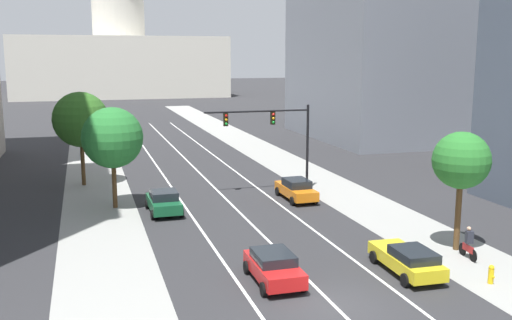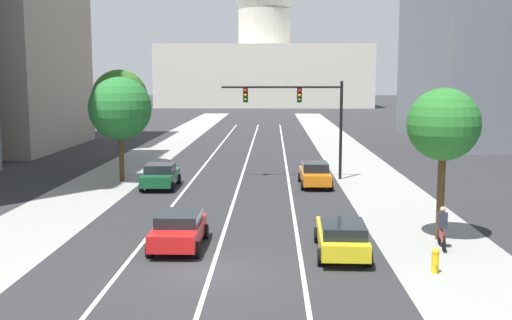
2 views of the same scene
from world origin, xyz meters
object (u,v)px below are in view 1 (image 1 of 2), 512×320
Objects in this scene: car_red at (274,266)px; street_tree_mid_left at (81,120)px; capitol_building at (120,53)px; street_tree_near_left at (112,138)px; car_yellow at (408,259)px; traffic_signal_mast at (276,129)px; car_orange at (296,189)px; cyclist at (469,243)px; car_green at (164,202)px; street_tree_mid_right at (461,161)px; fire_hydrant at (491,274)px.

street_tree_mid_left is (-8.35, 24.08, 4.58)m from car_red.
street_tree_near_left is (-7.94, -114.80, -6.02)m from capitol_building.
traffic_signal_mast is (-0.65, 18.17, 4.14)m from car_yellow.
capitol_building is 11.18× the size of car_orange.
traffic_signal_mast is 4.78× the size of cyclist.
street_tree_mid_right is at bearing -131.06° from car_green.
capitol_building is 7.42× the size of street_tree_near_left.
car_red is 0.87× the size of car_yellow.
street_tree_mid_left is at bearing 56.61° from car_orange.
capitol_building is at bearing 94.13° from street_tree_mid_right.
car_yellow is at bearing 144.28° from fire_hydrant.
street_tree_mid_right reaches higher than cyclist.
car_red is at bearing -90.71° from capitol_building.
cyclist is at bearing -86.04° from capitol_building.
car_orange reaches higher than car_green.
street_tree_mid_right is at bearing -5.71° from cyclist.
capitol_building reaches higher than car_green.
car_green is at bearing 139.80° from street_tree_mid_right.
street_tree_mid_left reaches higher than street_tree_mid_right.
street_tree_near_left reaches higher than cyclist.
street_tree_mid_right reaches higher than fire_hydrant.
street_tree_mid_right is at bearing -161.88° from car_orange.
car_orange is at bearing 1.72° from car_yellow.
cyclist is 0.23× the size of street_tree_mid_left.
traffic_signal_mast is (-0.66, 2.77, 4.09)m from car_orange.
traffic_signal_mast is 1.08× the size of street_tree_mid_left.
capitol_building is 113.69m from traffic_signal_mast.
street_tree_near_left is at bearing 129.85° from fire_hydrant.
capitol_building is 134.46m from fire_hydrant.
capitol_building reaches higher than street_tree_mid_left.
car_red reaches higher than car_yellow.
capitol_building reaches higher than street_tree_mid_right.
street_tree_mid_right is (0.29, 1.42, 4.05)m from cyclist.
cyclist is 0.27× the size of street_tree_mid_right.
capitol_building is 132.11m from car_yellow.
cyclist is 30.89m from street_tree_mid_left.
car_orange is 5.10× the size of fire_hydrant.
cyclist is at bearing -134.80° from car_green.
car_green is at bearing -92.39° from capitol_building.
car_green reaches higher than car_red.
car_orange is at bearing 99.85° from fire_hydrant.
street_tree_mid_right is (4.44, -12.98, 4.11)m from car_orange.
car_yellow is 0.74× the size of street_tree_mid_right.
car_green is at bearing -38.17° from street_tree_near_left.
car_red is 10.05m from fire_hydrant.
street_tree_near_left is 22.49m from street_tree_mid_right.
street_tree_mid_left is at bearing 32.57° from car_yellow.
street_tree_near_left is (-12.17, -1.34, 0.00)m from traffic_signal_mast.
fire_hydrant is at bearing 166.69° from cyclist.
capitol_building reaches higher than traffic_signal_mast.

